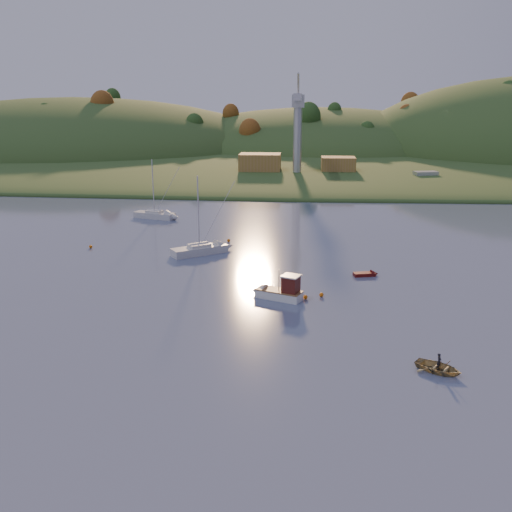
# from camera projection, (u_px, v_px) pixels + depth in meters

# --- Properties ---
(ground) EXTENTS (500.00, 500.00, 0.00)m
(ground) POSITION_uv_depth(u_px,v_px,m) (237.00, 451.00, 36.37)
(ground) COLOR #3D4A64
(ground) RESTS_ON ground
(far_shore) EXTENTS (620.00, 220.00, 1.50)m
(far_shore) POSITION_uv_depth(u_px,v_px,m) (296.00, 147.00, 257.15)
(far_shore) COLOR #29431A
(far_shore) RESTS_ON ground
(shore_slope) EXTENTS (640.00, 150.00, 7.00)m
(shore_slope) POSITION_uv_depth(u_px,v_px,m) (293.00, 164.00, 194.76)
(shore_slope) COLOR #29431A
(shore_slope) RESTS_ON ground
(hill_left) EXTENTS (170.00, 140.00, 44.00)m
(hill_left) POSITION_uv_depth(u_px,v_px,m) (77.00, 152.00, 235.60)
(hill_left) COLOR #29431A
(hill_left) RESTS_ON ground
(hill_center) EXTENTS (140.00, 120.00, 36.00)m
(hill_center) POSITION_uv_depth(u_px,v_px,m) (319.00, 152.00, 237.15)
(hill_center) COLOR #29431A
(hill_center) RESTS_ON ground
(hillside_trees) EXTENTS (280.00, 50.00, 32.00)m
(hillside_trees) POSITION_uv_depth(u_px,v_px,m) (294.00, 158.00, 213.96)
(hillside_trees) COLOR #224117
(hillside_trees) RESTS_ON ground
(wharf) EXTENTS (42.00, 16.00, 2.40)m
(wharf) POSITION_uv_depth(u_px,v_px,m) (308.00, 177.00, 152.75)
(wharf) COLOR slate
(wharf) RESTS_ON ground
(shed_west) EXTENTS (11.00, 8.00, 4.80)m
(shed_west) POSITION_uv_depth(u_px,v_px,m) (260.00, 163.00, 153.79)
(shed_west) COLOR olive
(shed_west) RESTS_ON wharf
(shed_east) EXTENTS (9.00, 7.00, 4.00)m
(shed_east) POSITION_uv_depth(u_px,v_px,m) (338.00, 164.00, 153.17)
(shed_east) COLOR olive
(shed_east) RESTS_ON wharf
(dock_crane) EXTENTS (3.20, 28.00, 20.30)m
(dock_crane) POSITION_uv_depth(u_px,v_px,m) (298.00, 116.00, 145.24)
(dock_crane) COLOR #B7B7BC
(dock_crane) RESTS_ON wharf
(fishing_boat) EXTENTS (6.40, 4.15, 3.92)m
(fishing_boat) POSITION_uv_depth(u_px,v_px,m) (276.00, 291.00, 63.90)
(fishing_boat) COLOR white
(fishing_boat) RESTS_ON ground
(sailboat_near) EXTENTS (8.05, 6.74, 11.31)m
(sailboat_near) POSITION_uv_depth(u_px,v_px,m) (199.00, 249.00, 81.90)
(sailboat_near) COLOR silver
(sailboat_near) RESTS_ON ground
(sailboat_far) EXTENTS (8.22, 4.62, 10.93)m
(sailboat_far) POSITION_uv_depth(u_px,v_px,m) (154.00, 214.00, 106.35)
(sailboat_far) COLOR beige
(sailboat_far) RESTS_ON ground
(canoe) EXTENTS (4.65, 4.35, 0.78)m
(canoe) POSITION_uv_depth(u_px,v_px,m) (438.00, 367.00, 46.77)
(canoe) COLOR #958352
(canoe) RESTS_ON ground
(paddler) EXTENTS (0.56, 0.60, 1.39)m
(paddler) POSITION_uv_depth(u_px,v_px,m) (439.00, 364.00, 46.69)
(paddler) COLOR black
(paddler) RESTS_ON ground
(red_tender) EXTENTS (3.37, 1.84, 1.09)m
(red_tender) POSITION_uv_depth(u_px,v_px,m) (369.00, 274.00, 72.09)
(red_tender) COLOR #520D0B
(red_tender) RESTS_ON ground
(work_vessel) EXTENTS (14.48, 8.05, 3.53)m
(work_vessel) POSITION_uv_depth(u_px,v_px,m) (425.00, 180.00, 146.49)
(work_vessel) COLOR slate
(work_vessel) RESTS_ON ground
(buoy_1) EXTENTS (0.50, 0.50, 0.50)m
(buoy_1) POSITION_uv_depth(u_px,v_px,m) (321.00, 295.00, 64.44)
(buoy_1) COLOR orange
(buoy_1) RESTS_ON ground
(buoy_2) EXTENTS (0.50, 0.50, 0.50)m
(buoy_2) POSITION_uv_depth(u_px,v_px,m) (91.00, 247.00, 85.29)
(buoy_2) COLOR orange
(buoy_2) RESTS_ON ground
(buoy_3) EXTENTS (0.50, 0.50, 0.50)m
(buoy_3) POSITION_uv_depth(u_px,v_px,m) (229.00, 240.00, 88.92)
(buoy_3) COLOR orange
(buoy_3) RESTS_ON ground
(buoy_4) EXTENTS (0.50, 0.50, 0.50)m
(buoy_4) POSITION_uv_depth(u_px,v_px,m) (305.00, 297.00, 63.72)
(buoy_4) COLOR orange
(buoy_4) RESTS_ON ground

